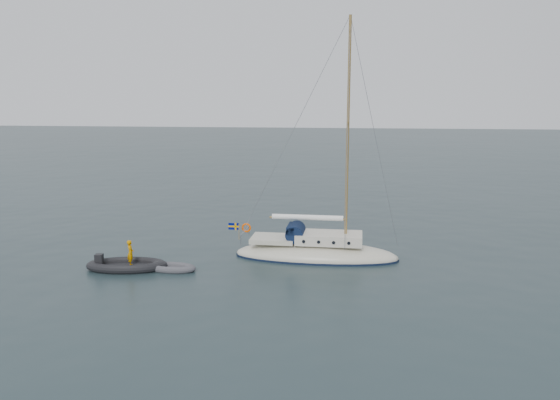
# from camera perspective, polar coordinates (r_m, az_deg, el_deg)

# --- Properties ---
(ground) EXTENTS (300.00, 300.00, 0.00)m
(ground) POSITION_cam_1_polar(r_m,az_deg,el_deg) (28.78, 2.33, -7.31)
(ground) COLOR black
(ground) RESTS_ON ground
(sailboat) EXTENTS (9.61, 2.88, 13.69)m
(sailboat) POSITION_cam_1_polar(r_m,az_deg,el_deg) (30.60, 3.81, -4.22)
(sailboat) COLOR beige
(sailboat) RESTS_ON ground
(dinghy) EXTENTS (2.54, 1.15, 0.36)m
(dinghy) POSITION_cam_1_polar(r_m,az_deg,el_deg) (29.11, -11.20, -6.96)
(dinghy) COLOR #4C4C52
(dinghy) RESTS_ON ground
(rib) EXTENTS (4.25, 1.93, 1.59)m
(rib) POSITION_cam_1_polar(r_m,az_deg,el_deg) (29.89, -15.75, -6.52)
(rib) COLOR black
(rib) RESTS_ON ground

